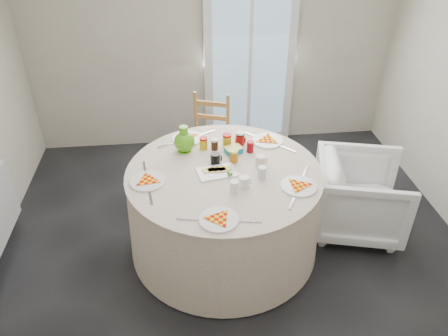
{
  "coord_description": "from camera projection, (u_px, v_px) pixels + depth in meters",
  "views": [
    {
      "loc": [
        -0.38,
        -2.63,
        2.66
      ],
      "look_at": [
        -0.08,
        0.15,
        0.8
      ],
      "focal_mm": 35.0,
      "sensor_mm": 36.0,
      "label": 1
    }
  ],
  "objects": [
    {
      "name": "green_pitcher",
      "position": [
        184.0,
        141.0,
        3.57
      ],
      "size": [
        0.19,
        0.19,
        0.22
      ],
      "primitive_type": null,
      "rotation": [
        0.0,
        0.0,
        0.11
      ],
      "color": "#52AD15",
      "rests_on": "table"
    },
    {
      "name": "butter_tub",
      "position": [
        233.0,
        152.0,
        3.59
      ],
      "size": [
        0.16,
        0.14,
        0.05
      ],
      "primitive_type": "cube",
      "rotation": [
        0.0,
        0.0,
        0.38
      ],
      "color": "#0D7EA7",
      "rests_on": "table"
    },
    {
      "name": "armchair",
      "position": [
        361.0,
        192.0,
        3.78
      ],
      "size": [
        0.85,
        0.89,
        0.76
      ],
      "primitive_type": "imported",
      "rotation": [
        0.0,
        0.0,
        1.32
      ],
      "color": "white",
      "rests_on": "floor"
    },
    {
      "name": "wall_back",
      "position": [
        212.0,
        33.0,
        4.62
      ],
      "size": [
        4.0,
        0.02,
        2.6
      ],
      "primitive_type": "cube",
      "color": "#BCB5A3",
      "rests_on": "floor"
    },
    {
      "name": "wooden_chair",
      "position": [
        208.0,
        137.0,
        4.43
      ],
      "size": [
        0.5,
        0.49,
        0.89
      ],
      "primitive_type": null,
      "rotation": [
        0.0,
        0.0,
        -0.34
      ],
      "color": "#AF863E",
      "rests_on": "floor"
    },
    {
      "name": "floor",
      "position": [
        235.0,
        256.0,
        3.68
      ],
      "size": [
        4.0,
        4.0,
        0.0
      ],
      "primitive_type": "plane",
      "color": "black",
      "rests_on": "ground"
    },
    {
      "name": "glass_door",
      "position": [
        250.0,
        56.0,
        4.75
      ],
      "size": [
        1.0,
        0.08,
        2.1
      ],
      "primitive_type": "cube",
      "color": "silver",
      "rests_on": "floor"
    },
    {
      "name": "place_settings",
      "position": [
        224.0,
        171.0,
        3.37
      ],
      "size": [
        1.76,
        1.76,
        0.03
      ],
      "primitive_type": null,
      "rotation": [
        0.0,
        0.0,
        0.25
      ],
      "color": "white",
      "rests_on": "table"
    },
    {
      "name": "cheese_platter",
      "position": [
        217.0,
        173.0,
        3.35
      ],
      "size": [
        0.32,
        0.24,
        0.04
      ],
      "primitive_type": null,
      "rotation": [
        0.0,
        0.0,
        0.18
      ],
      "color": "white",
      "rests_on": "table"
    },
    {
      "name": "jar_cluster",
      "position": [
        226.0,
        145.0,
        3.6
      ],
      "size": [
        0.47,
        0.31,
        0.13
      ],
      "primitive_type": null,
      "rotation": [
        0.0,
        0.0,
        -0.22
      ],
      "color": "#923B17",
      "rests_on": "table"
    },
    {
      "name": "mugs_glasses",
      "position": [
        240.0,
        166.0,
        3.36
      ],
      "size": [
        0.66,
        0.66,
        0.1
      ],
      "primitive_type": null,
      "rotation": [
        0.0,
        0.0,
        0.17
      ],
      "color": "gray",
      "rests_on": "table"
    },
    {
      "name": "table",
      "position": [
        224.0,
        211.0,
        3.59
      ],
      "size": [
        1.57,
        1.57,
        0.8
      ],
      "primitive_type": "cylinder",
      "color": "silver",
      "rests_on": "floor"
    }
  ]
}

